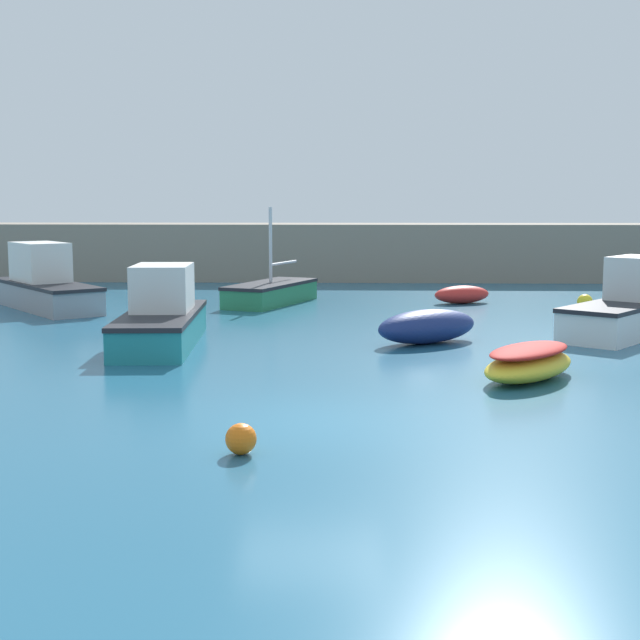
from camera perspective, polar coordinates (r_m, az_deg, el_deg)
ground_plane at (r=15.41m, az=-0.62°, el=-6.82°), size 120.00×120.00×0.20m
harbor_breakwater at (r=42.75m, az=0.97°, el=4.40°), size 49.76×3.65×2.67m
fishing_dinghy_green at (r=33.16m, az=9.06°, el=1.62°), size 2.37×1.65×0.66m
motorboat_grey_hull at (r=23.66m, az=-10.10°, el=0.21°), size 2.17×5.98×2.08m
sailboat_short_mast at (r=32.61m, az=-3.16°, el=1.75°), size 3.30×5.04×3.52m
rowboat_with_red_cover at (r=19.28m, az=13.23°, el=-2.65°), size 2.89×3.21×0.74m
rowboat_blue_near at (r=23.73m, az=6.87°, el=-0.41°), size 3.28×2.81×0.90m
motorboat_with_cabin at (r=26.85m, az=19.44°, el=0.77°), size 5.36×6.08×2.18m
cabin_cruiser_white at (r=32.58m, az=-17.24°, el=2.17°), size 5.33×6.04×2.30m
mooring_buoy_orange at (r=13.40m, az=-5.08°, el=-7.59°), size 0.47×0.47×0.47m
mooring_buoy_yellow at (r=32.21m, az=16.60°, el=1.12°), size 0.54×0.54×0.54m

